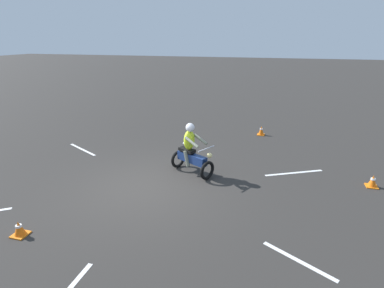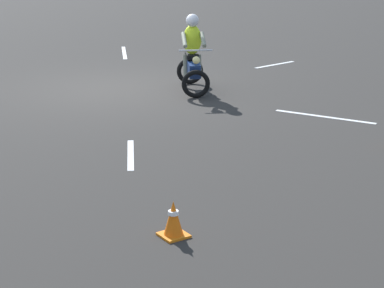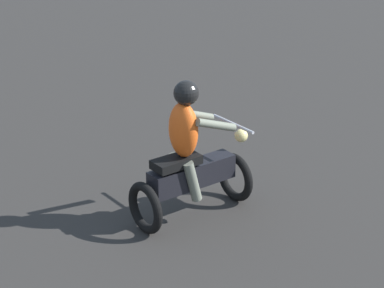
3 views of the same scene
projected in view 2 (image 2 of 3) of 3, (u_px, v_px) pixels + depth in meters
name	position (u px, v px, depth m)	size (l,w,h in m)	color
ground_plane	(116.00, 89.00, 16.49)	(120.00, 120.00, 0.00)	#2D2B28
motorcycle_rider_foreground	(193.00, 58.00, 16.16)	(1.19, 1.52, 1.66)	black
traffic_cone_mid_center	(173.00, 219.00, 9.07)	(0.32, 0.32, 0.46)	orange
lane_stripe_ne	(131.00, 155.00, 12.13)	(0.10, 1.55, 0.01)	silver
lane_stripe_nw	(325.00, 117.00, 14.31)	(0.10, 2.00, 0.01)	silver
lane_stripe_w	(275.00, 65.00, 19.01)	(0.10, 1.34, 0.01)	silver
lane_stripe_sw	(124.00, 53.00, 20.55)	(0.10, 1.85, 0.01)	silver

